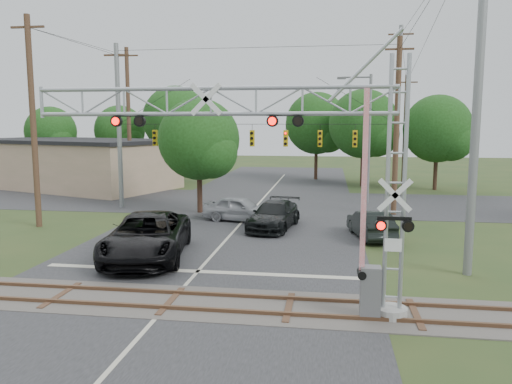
# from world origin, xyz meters

# --- Properties ---
(ground) EXTENTS (160.00, 160.00, 0.00)m
(ground) POSITION_xyz_m (0.00, 0.00, 0.00)
(ground) COLOR #2B411E
(ground) RESTS_ON ground
(road_main) EXTENTS (14.00, 90.00, 0.02)m
(road_main) POSITION_xyz_m (0.00, 10.00, 0.01)
(road_main) COLOR #27272A
(road_main) RESTS_ON ground
(road_cross) EXTENTS (90.00, 12.00, 0.02)m
(road_cross) POSITION_xyz_m (0.00, 24.00, 0.01)
(road_cross) COLOR #27272A
(road_cross) RESTS_ON ground
(railroad_track) EXTENTS (90.00, 3.20, 0.17)m
(railroad_track) POSITION_xyz_m (0.00, 2.00, 0.03)
(railroad_track) COLOR #514C46
(railroad_track) RESTS_ON ground
(crossing_gantry) EXTENTS (11.92, 1.02, 8.02)m
(crossing_gantry) POSITION_xyz_m (3.72, 1.63, 4.96)
(crossing_gantry) COLOR gray
(crossing_gantry) RESTS_ON ground
(traffic_signal_span) EXTENTS (19.34, 0.36, 11.50)m
(traffic_signal_span) POSITION_xyz_m (0.88, 20.00, 5.60)
(traffic_signal_span) COLOR gray
(traffic_signal_span) RESTS_ON ground
(pickup_black) EXTENTS (4.52, 7.65, 2.00)m
(pickup_black) POSITION_xyz_m (-2.78, 7.26, 1.00)
(pickup_black) COLOR black
(pickup_black) RESTS_ON ground
(car_dark) EXTENTS (3.00, 5.66, 1.56)m
(car_dark) POSITION_xyz_m (2.14, 14.41, 0.78)
(car_dark) COLOR black
(car_dark) RESTS_ON ground
(sedan_silver) EXTENTS (4.79, 2.69, 1.54)m
(sedan_silver) POSITION_xyz_m (-0.23, 16.33, 0.77)
(sedan_silver) COLOR #999BA0
(sedan_silver) RESTS_ON ground
(suv_dark) EXTENTS (2.43, 4.70, 1.47)m
(suv_dark) POSITION_xyz_m (7.45, 12.78, 0.74)
(suv_dark) COLOR black
(suv_dark) RESTS_ON ground
(commercial_building) EXTENTS (21.65, 15.86, 4.55)m
(commercial_building) POSITION_xyz_m (-18.97, 30.58, 2.28)
(commercial_building) COLOR tan
(commercial_building) RESTS_ON ground
(streetlight) EXTENTS (2.56, 0.27, 9.61)m
(streetlight) POSITION_xyz_m (7.93, 24.59, 5.37)
(streetlight) COLOR gray
(streetlight) RESTS_ON ground
(utility_poles) EXTENTS (26.29, 29.99, 14.55)m
(utility_poles) POSITION_xyz_m (2.34, 21.83, 6.52)
(utility_poles) COLOR #452E1F
(utility_poles) RESTS_ON ground
(treeline) EXTENTS (56.78, 30.77, 10.03)m
(treeline) POSITION_xyz_m (-1.11, 34.51, 5.69)
(treeline) COLOR #382419
(treeline) RESTS_ON ground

